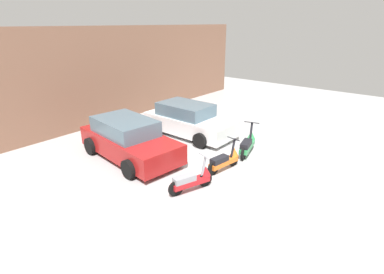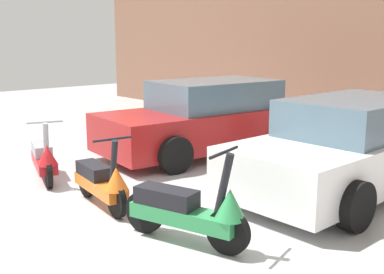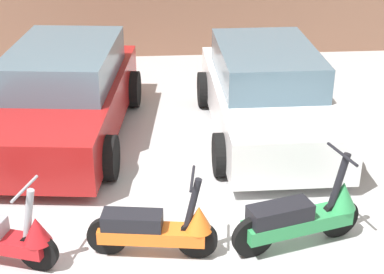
# 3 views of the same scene
# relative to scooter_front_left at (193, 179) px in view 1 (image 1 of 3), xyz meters

# --- Properties ---
(ground_plane) EXTENTS (28.00, 28.00, 0.00)m
(ground_plane) POSITION_rel_scooter_front_left_xyz_m (1.58, -0.44, -0.33)
(ground_plane) COLOR #B2B2B2
(wall_back) EXTENTS (19.60, 0.12, 4.12)m
(wall_back) POSITION_rel_scooter_front_left_xyz_m (1.58, 6.69, 1.73)
(wall_back) COLOR #845B47
(wall_back) RESTS_ON ground_plane
(scooter_front_left) EXTENTS (1.30, 0.66, 0.94)m
(scooter_front_left) POSITION_rel_scooter_front_left_xyz_m (0.00, 0.00, 0.00)
(scooter_front_left) COLOR black
(scooter_front_left) RESTS_ON ground_plane
(scooter_front_right) EXTENTS (1.34, 0.50, 0.94)m
(scooter_front_right) POSITION_rel_scooter_front_left_xyz_m (1.57, 0.01, -0.00)
(scooter_front_right) COLOR black
(scooter_front_right) RESTS_ON ground_plane
(scooter_front_center) EXTENTS (1.43, 0.68, 1.02)m
(scooter_front_center) POSITION_rel_scooter_front_left_xyz_m (3.09, 0.09, 0.03)
(scooter_front_center) COLOR black
(scooter_front_center) RESTS_ON ground_plane
(car_rear_left) EXTENTS (2.19, 4.00, 1.31)m
(car_rear_left) POSITION_rel_scooter_front_left_xyz_m (0.30, 2.99, 0.29)
(car_rear_left) COLOR maroon
(car_rear_left) RESTS_ON ground_plane
(car_rear_center) EXTENTS (1.81, 3.72, 1.26)m
(car_rear_center) POSITION_rel_scooter_front_left_xyz_m (3.22, 2.86, 0.27)
(car_rear_center) COLOR white
(car_rear_center) RESTS_ON ground_plane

